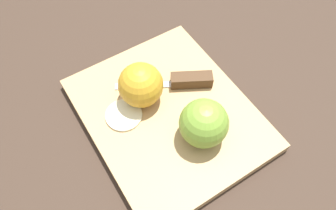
{
  "coord_description": "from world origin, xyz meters",
  "views": [
    {
      "loc": [
        -0.27,
        0.14,
        0.51
      ],
      "look_at": [
        0.0,
        0.0,
        0.04
      ],
      "focal_mm": 35.0,
      "sensor_mm": 36.0,
      "label": 1
    }
  ],
  "objects": [
    {
      "name": "apple_half_right",
      "position": [
        0.05,
        0.03,
        0.06
      ],
      "size": [
        0.08,
        0.08,
        0.08
      ],
      "rotation": [
        0.0,
        0.0,
        1.98
      ],
      "color": "gold",
      "rests_on": "cutting_board"
    },
    {
      "name": "ground_plane",
      "position": [
        0.0,
        0.0,
        0.0
      ],
      "size": [
        4.0,
        4.0,
        0.0
      ],
      "primitive_type": "plane",
      "color": "#38281E"
    },
    {
      "name": "apple_slice",
      "position": [
        0.03,
        0.07,
        0.02
      ],
      "size": [
        0.06,
        0.06,
        0.0
      ],
      "color": "beige",
      "rests_on": "cutting_board"
    },
    {
      "name": "knife",
      "position": [
        0.04,
        -0.06,
        0.03
      ],
      "size": [
        0.09,
        0.17,
        0.02
      ],
      "rotation": [
        0.0,
        0.0,
        1.16
      ],
      "color": "silver",
      "rests_on": "cutting_board"
    },
    {
      "name": "cutting_board",
      "position": [
        0.0,
        0.0,
        0.01
      ],
      "size": [
        0.35,
        0.3,
        0.02
      ],
      "color": "tan",
      "rests_on": "ground_plane"
    },
    {
      "name": "apple_half_left",
      "position": [
        -0.07,
        -0.03,
        0.06
      ],
      "size": [
        0.08,
        0.08,
        0.08
      ],
      "rotation": [
        0.0,
        0.0,
        1.65
      ],
      "color": "olive",
      "rests_on": "cutting_board"
    }
  ]
}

